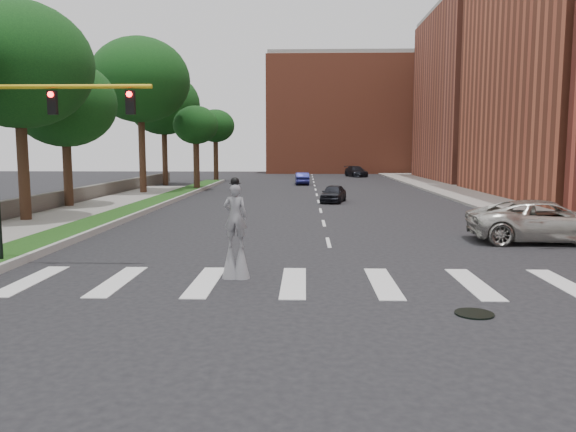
{
  "coord_description": "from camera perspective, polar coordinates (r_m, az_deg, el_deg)",
  "views": [
    {
      "loc": [
        -0.96,
        -14.86,
        3.85
      ],
      "look_at": [
        -1.51,
        3.02,
        1.7
      ],
      "focal_mm": 35.0,
      "sensor_mm": 36.0,
      "label": 1
    }
  ],
  "objects": [
    {
      "name": "tree_6",
      "position": [
        52.64,
        -9.36,
        9.02
      ],
      "size": [
        4.11,
        4.11,
        7.75
      ],
      "color": "#352115",
      "rests_on": "ground"
    },
    {
      "name": "stilt_performer",
      "position": [
        16.71,
        -5.36,
        -2.16
      ],
      "size": [
        0.84,
        0.53,
        3.02
      ],
      "rotation": [
        0.0,
        0.0,
        3.1
      ],
      "color": "#352115",
      "rests_on": "ground"
    },
    {
      "name": "suv_crossing",
      "position": [
        25.52,
        24.74,
        -0.49
      ],
      "size": [
        6.37,
        3.2,
        1.73
      ],
      "primitive_type": "imported",
      "rotation": [
        0.0,
        0.0,
        1.52
      ],
      "color": "beige",
      "rests_on": "ground"
    },
    {
      "name": "car_far",
      "position": [
        77.88,
        6.93,
        4.52
      ],
      "size": [
        3.3,
        5.39,
        1.46
      ],
      "primitive_type": "imported",
      "rotation": [
        0.0,
        0.0,
        0.27
      ],
      "color": "black",
      "rests_on": "ground"
    },
    {
      "name": "building_far",
      "position": [
        72.84,
        20.56,
        11.28
      ],
      "size": [
        16.0,
        22.0,
        20.0
      ],
      "primitive_type": "cube",
      "color": "#9A4C38",
      "rests_on": "ground"
    },
    {
      "name": "stone_wall",
      "position": [
        40.33,
        -21.68,
        1.69
      ],
      "size": [
        0.5,
        56.0,
        1.1
      ],
      "primitive_type": "cube",
      "color": "#534F47",
      "rests_on": "ground"
    },
    {
      "name": "car_near",
      "position": [
        40.56,
        4.63,
        2.3
      ],
      "size": [
        2.29,
        3.98,
        1.27
      ],
      "primitive_type": "imported",
      "rotation": [
        0.0,
        0.0,
        -0.22
      ],
      "color": "black",
      "rests_on": "ground"
    },
    {
      "name": "tree_2",
      "position": [
        32.35,
        -25.78,
        13.63
      ],
      "size": [
        7.53,
        7.53,
        11.26
      ],
      "color": "#352115",
      "rests_on": "ground"
    },
    {
      "name": "ground_plane",
      "position": [
        15.38,
        5.34,
        -7.68
      ],
      "size": [
        160.0,
        160.0,
        0.0
      ],
      "primitive_type": "plane",
      "color": "black",
      "rests_on": "ground"
    },
    {
      "name": "median_curb",
      "position": [
        36.32,
        -13.38,
        0.81
      ],
      "size": [
        0.2,
        60.0,
        0.28
      ],
      "primitive_type": "cube",
      "color": "#999994",
      "rests_on": "ground"
    },
    {
      "name": "grass_median",
      "position": [
        36.61,
        -14.97,
        0.79
      ],
      "size": [
        2.0,
        60.0,
        0.25
      ],
      "primitive_type": "cube",
      "color": "#163D11",
      "rests_on": "ground"
    },
    {
      "name": "traffic_signal",
      "position": [
        19.92,
        -24.72,
        7.1
      ],
      "size": [
        5.3,
        0.23,
        6.2
      ],
      "color": "black",
      "rests_on": "ground"
    },
    {
      "name": "sidewalk_right",
      "position": [
        42.23,
        20.36,
        1.33
      ],
      "size": [
        5.0,
        90.0,
        0.18
      ],
      "primitive_type": "cube",
      "color": "gray",
      "rests_on": "ground"
    },
    {
      "name": "tree_4",
      "position": [
        49.25,
        -14.8,
        13.19
      ],
      "size": [
        8.23,
        8.23,
        13.0
      ],
      "color": "#352115",
      "rests_on": "ground"
    },
    {
      "name": "tree_7",
      "position": [
        66.92,
        -7.39,
        9.0
      ],
      "size": [
        4.5,
        4.5,
        8.4
      ],
      "color": "#352115",
      "rests_on": "ground"
    },
    {
      "name": "sidewalk_left",
      "position": [
        28.55,
        -26.56,
        -1.43
      ],
      "size": [
        4.0,
        60.0,
        0.18
      ],
      "primitive_type": "cube",
      "color": "gray",
      "rests_on": "ground"
    },
    {
      "name": "car_mid",
      "position": [
        60.3,
        1.43,
        3.83
      ],
      "size": [
        1.62,
        4.05,
        1.31
      ],
      "primitive_type": "imported",
      "rotation": [
        0.0,
        0.0,
        3.2
      ],
      "color": "#15174C",
      "rests_on": "ground"
    },
    {
      "name": "building_backdrop",
      "position": [
        93.26,
        6.15,
        10.0
      ],
      "size": [
        26.0,
        14.0,
        18.0
      ],
      "primitive_type": "cube",
      "color": "#A64E34",
      "rests_on": "ground"
    },
    {
      "name": "tree_5",
      "position": [
        60.75,
        -12.53,
        11.04
      ],
      "size": [
        7.53,
        7.53,
        11.67
      ],
      "color": "#352115",
      "rests_on": "ground"
    },
    {
      "name": "tree_3",
      "position": [
        38.91,
        -21.76,
        10.55
      ],
      "size": [
        6.49,
        6.49,
        9.47
      ],
      "color": "#352115",
      "rests_on": "ground"
    },
    {
      "name": "manhole",
      "position": [
        13.99,
        18.4,
        -9.4
      ],
      "size": [
        0.9,
        0.9,
        0.04
      ],
      "primitive_type": "cylinder",
      "color": "black",
      "rests_on": "ground"
    }
  ]
}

